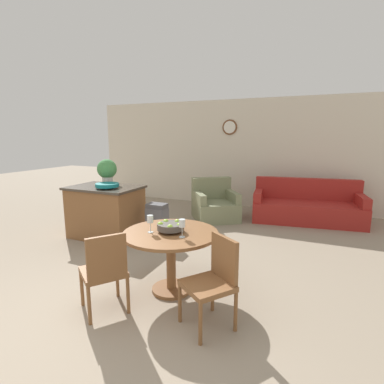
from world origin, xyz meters
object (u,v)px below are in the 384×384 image
at_px(wine_glass_left, 150,220).
at_px(wine_glass_right, 182,224).
at_px(dining_chair_near_right, 214,278).
at_px(dining_table, 171,245).
at_px(couch, 307,207).
at_px(trash_bin, 157,222).
at_px(armchair, 215,206).
at_px(teal_bowl, 107,185).
at_px(kitchen_island, 106,212).
at_px(potted_plant, 107,170).
at_px(dining_chair_near_left, 105,269).
at_px(fruit_bowl, 171,226).

distance_m(wine_glass_left, wine_glass_right, 0.40).
xyz_separation_m(dining_chair_near_right, wine_glass_right, (-0.47, 0.29, 0.39)).
xyz_separation_m(dining_chair_near_right, wine_glass_left, (-0.87, 0.30, 0.39)).
height_order(dining_table, couch, couch).
relative_size(trash_bin, armchair, 0.53).
height_order(teal_bowl, couch, teal_bowl).
height_order(dining_table, teal_bowl, teal_bowl).
distance_m(wine_glass_right, trash_bin, 2.05).
xyz_separation_m(wine_glass_right, kitchen_island, (-2.17, 1.38, -0.41)).
xyz_separation_m(dining_chair_near_right, armchair, (-1.23, 3.56, -0.19)).
relative_size(kitchen_island, teal_bowl, 3.14).
bearing_deg(wine_glass_right, potted_plant, 145.09).
distance_m(teal_bowl, potted_plant, 0.47).
bearing_deg(trash_bin, dining_chair_near_left, -73.73).
distance_m(dining_chair_near_left, kitchen_island, 2.49).
bearing_deg(dining_table, trash_bin, 125.32).
xyz_separation_m(dining_table, teal_bowl, (-1.82, 1.15, 0.41)).
xyz_separation_m(teal_bowl, armchair, (1.25, 2.01, -0.68)).
bearing_deg(trash_bin, dining_table, -54.68).
xyz_separation_m(fruit_bowl, wine_glass_right, (0.20, -0.11, 0.08)).
relative_size(wine_glass_left, trash_bin, 0.31).
bearing_deg(dining_chair_near_left, dining_chair_near_right, -39.75).
relative_size(kitchen_island, armchair, 1.00).
bearing_deg(kitchen_island, fruit_bowl, -32.59).
height_order(dining_chair_near_right, potted_plant, potted_plant).
relative_size(dining_chair_near_left, fruit_bowl, 2.83).
relative_size(dining_chair_near_left, wine_glass_right, 4.32).
xyz_separation_m(potted_plant, trash_bin, (1.05, -0.03, -0.86)).
distance_m(dining_chair_near_left, armchair, 3.83).
bearing_deg(fruit_bowl, kitchen_island, 147.41).
height_order(kitchen_island, teal_bowl, teal_bowl).
height_order(dining_table, potted_plant, potted_plant).
bearing_deg(teal_bowl, dining_chair_near_left, -52.07).
bearing_deg(trash_bin, wine_glass_right, -51.88).
distance_m(wine_glass_left, teal_bowl, 2.05).
bearing_deg(couch, teal_bowl, -147.36).
bearing_deg(dining_chair_near_right, potted_plant, 2.13).
bearing_deg(armchair, kitchen_island, -162.36).
xyz_separation_m(dining_table, couch, (1.29, 3.78, -0.26)).
height_order(potted_plant, couch, potted_plant).
bearing_deg(wine_glass_left, fruit_bowl, 28.71).
bearing_deg(kitchen_island, dining_chair_near_left, -50.86).
bearing_deg(potted_plant, fruit_bowl, -35.37).
bearing_deg(trash_bin, kitchen_island, -169.57).
bearing_deg(armchair, dining_chair_near_right, -106.50).
relative_size(potted_plant, couch, 0.20).
bearing_deg(kitchen_island, teal_bowl, -36.69).
relative_size(dining_chair_near_right, wine_glass_left, 4.32).
distance_m(dining_chair_near_right, trash_bin, 2.50).
height_order(dining_chair_near_left, kitchen_island, kitchen_island).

